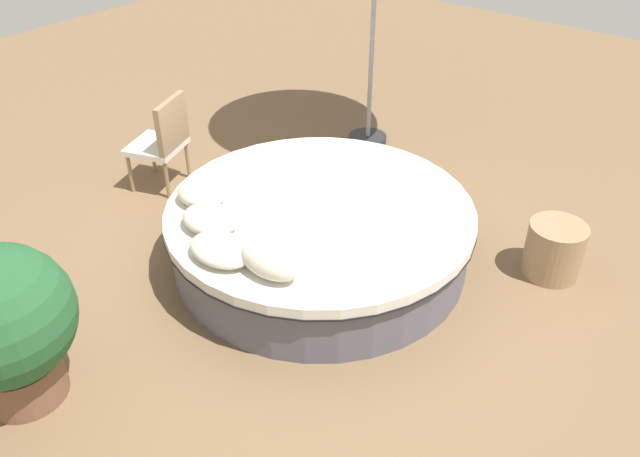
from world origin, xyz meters
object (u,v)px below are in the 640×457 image
at_px(throw_pillow_1, 210,219).
at_px(patio_chair, 164,138).
at_px(side_table, 554,250).
at_px(throw_pillow_0, 202,193).
at_px(planter, 3,322).
at_px(throw_pillow_2, 221,249).
at_px(round_bed, 320,233).
at_px(throw_pillow_3, 270,262).

relative_size(throw_pillow_1, patio_chair, 0.50).
xyz_separation_m(patio_chair, side_table, (3.70, 1.08, -0.32)).
bearing_deg(patio_chair, throw_pillow_0, -136.20).
relative_size(planter, side_table, 2.46).
bearing_deg(throw_pillow_2, patio_chair, 151.52).
height_order(throw_pillow_0, throw_pillow_2, throw_pillow_0).
distance_m(patio_chair, side_table, 3.86).
height_order(throw_pillow_0, throw_pillow_1, throw_pillow_0).
bearing_deg(throw_pillow_2, throw_pillow_0, 147.17).
distance_m(round_bed, planter, 2.57).
bearing_deg(patio_chair, throw_pillow_3, -132.73).
xyz_separation_m(throw_pillow_1, throw_pillow_2, (0.36, -0.22, -0.01)).
relative_size(round_bed, planter, 2.21).
height_order(round_bed, throw_pillow_3, throw_pillow_3).
height_order(round_bed, throw_pillow_0, throw_pillow_0).
relative_size(throw_pillow_1, side_table, 1.01).
distance_m(throw_pillow_0, throw_pillow_3, 1.17).
xyz_separation_m(round_bed, throw_pillow_1, (-0.49, -0.79, 0.35)).
distance_m(planter, side_table, 4.25).
distance_m(throw_pillow_0, patio_chair, 1.34).
height_order(throw_pillow_1, patio_chair, patio_chair).
height_order(round_bed, patio_chair, patio_chair).
height_order(throw_pillow_1, planter, planter).
xyz_separation_m(throw_pillow_2, patio_chair, (-1.90, 1.03, -0.07)).
distance_m(throw_pillow_1, patio_chair, 1.75).
relative_size(throw_pillow_2, planter, 0.46).
distance_m(throw_pillow_2, throw_pillow_3, 0.42).
relative_size(round_bed, patio_chair, 2.68).
height_order(patio_chair, side_table, patio_chair).
bearing_deg(throw_pillow_1, patio_chair, 152.42).
relative_size(round_bed, side_table, 5.42).
bearing_deg(throw_pillow_1, planter, -94.37).
bearing_deg(side_table, throw_pillow_1, -138.63).
bearing_deg(throw_pillow_1, throw_pillow_3, -10.46).
height_order(throw_pillow_2, throw_pillow_3, throw_pillow_3).
bearing_deg(throw_pillow_1, throw_pillow_2, -32.23).
xyz_separation_m(throw_pillow_0, throw_pillow_3, (1.11, -0.37, 0.02)).
bearing_deg(throw_pillow_0, throw_pillow_1, -33.43).
height_order(throw_pillow_1, side_table, throw_pillow_1).
bearing_deg(throw_pillow_1, round_bed, 58.31).
relative_size(throw_pillow_3, planter, 0.42).
bearing_deg(throw_pillow_0, throw_pillow_2, -32.83).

